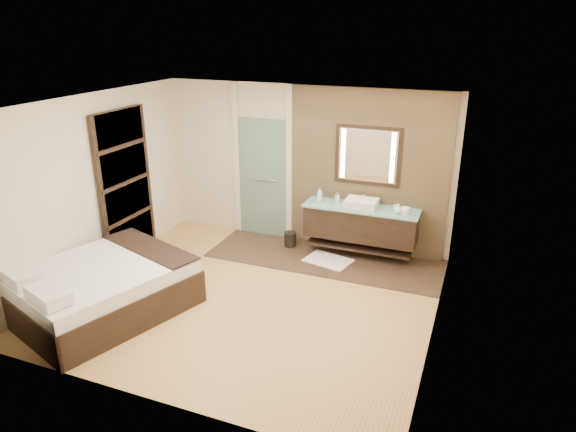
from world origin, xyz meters
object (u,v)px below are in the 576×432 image
at_px(mirror_unit, 368,156).
at_px(waste_bin, 290,240).
at_px(vanity, 361,223).
at_px(bed, 102,289).

bearing_deg(mirror_unit, waste_bin, -165.67).
bearing_deg(waste_bin, vanity, 3.24).
distance_m(mirror_unit, bed, 4.41).
xyz_separation_m(vanity, waste_bin, (-1.20, -0.07, -0.45)).
distance_m(mirror_unit, waste_bin, 1.96).
bearing_deg(waste_bin, mirror_unit, 14.33).
distance_m(bed, waste_bin, 3.28).
height_order(vanity, bed, vanity).
distance_m(vanity, bed, 4.04).
bearing_deg(vanity, waste_bin, -176.76).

